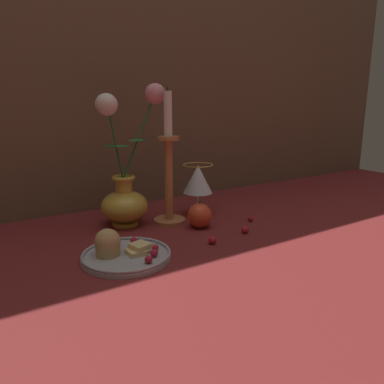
% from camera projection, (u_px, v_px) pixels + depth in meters
% --- Properties ---
extents(ground_plane, '(2.40, 2.40, 0.00)m').
position_uv_depth(ground_plane, '(181.00, 230.00, 0.97)').
color(ground_plane, maroon).
rests_on(ground_plane, ground).
extents(wall_back, '(2.40, 0.04, 1.20)m').
position_uv_depth(wall_back, '(123.00, 4.00, 1.09)').
color(wall_back, brown).
rests_on(wall_back, ground_plane).
extents(vase, '(0.19, 0.12, 0.37)m').
position_uv_depth(vase, '(126.00, 185.00, 0.99)').
color(vase, gold).
rests_on(vase, ground_plane).
extents(plate_with_pastries, '(0.19, 0.19, 0.07)m').
position_uv_depth(plate_with_pastries, '(122.00, 252.00, 0.78)').
color(plate_with_pastries, '#A3A3A8').
rests_on(plate_with_pastries, ground_plane).
extents(wine_glass, '(0.09, 0.09, 0.15)m').
position_uv_depth(wine_glass, '(198.00, 181.00, 1.08)').
color(wine_glass, silver).
rests_on(wine_glass, ground_plane).
extents(candlestick, '(0.09, 0.09, 0.36)m').
position_uv_depth(candlestick, '(169.00, 174.00, 1.00)').
color(candlestick, '#B77042').
rests_on(candlestick, ground_plane).
extents(apple_beside_vase, '(0.06, 0.06, 0.08)m').
position_uv_depth(apple_beside_vase, '(200.00, 216.00, 0.98)').
color(apple_beside_vase, '#D14223').
rests_on(apple_beside_vase, ground_plane).
extents(berry_near_plate, '(0.02, 0.02, 0.02)m').
position_uv_depth(berry_near_plate, '(245.00, 230.00, 0.94)').
color(berry_near_plate, '#AD192D').
rests_on(berry_near_plate, ground_plane).
extents(berry_front_center, '(0.02, 0.02, 0.02)m').
position_uv_depth(berry_front_center, '(212.00, 240.00, 0.87)').
color(berry_front_center, '#AD192D').
rests_on(berry_front_center, ground_plane).
extents(berry_by_glass_stem, '(0.01, 0.01, 0.01)m').
position_uv_depth(berry_by_glass_stem, '(250.00, 219.00, 1.03)').
color(berry_by_glass_stem, '#AD192D').
rests_on(berry_by_glass_stem, ground_plane).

